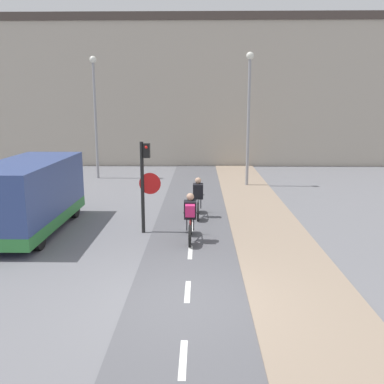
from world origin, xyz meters
The scene contains 10 objects.
ground_plane centered at (0.00, 0.00, 0.00)m, with size 120.00×120.00×0.00m, color slate.
bike_lane centered at (0.00, 0.00, 0.01)m, with size 2.53×60.00×0.02m.
sidewalk_strip centered at (2.46, 0.00, 0.03)m, with size 2.40×60.00×0.05m.
building_row_background centered at (0.00, 22.18, 4.78)m, with size 60.00×5.20×9.55m.
traffic_light_pole centered at (-1.44, 4.88, 1.79)m, with size 0.67×0.25×2.88m.
street_lamp_far centered at (-5.35, 14.98, 3.97)m, with size 0.36×0.36×6.45m.
street_lamp_sidewalk centered at (2.58, 12.84, 3.94)m, with size 0.36×0.36×6.39m.
cyclist_near centered at (-0.02, 4.02, 0.70)m, with size 0.46×1.74×1.46m.
cyclist_far centered at (0.19, 6.78, 0.66)m, with size 0.46×1.71×1.45m.
van centered at (-5.13, 4.94, 1.12)m, with size 2.02×5.38×2.26m.
Camera 1 is at (0.26, -8.11, 4.00)m, focal length 40.00 mm.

